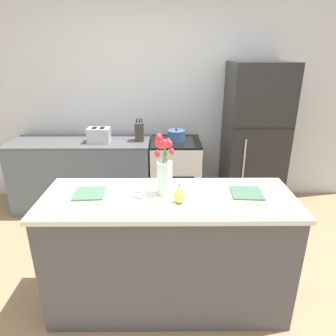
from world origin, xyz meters
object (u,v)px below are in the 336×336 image
refrigerator (254,140)px  pear_figurine (180,195)px  flower_vase (164,171)px  toaster (99,135)px  stove_range (175,174)px  plate_setting_left (90,194)px  plate_setting_right (247,194)px  knife_block (140,132)px  cooking_pot (176,135)px

refrigerator → pear_figurine: refrigerator is taller
flower_vase → toaster: bearing=117.6°
stove_range → refrigerator: refrigerator is taller
refrigerator → plate_setting_left: bearing=-135.6°
plate_setting_right → knife_block: (-0.89, 1.60, 0.05)m
pear_figurine → cooking_pot: bearing=88.9°
plate_setting_left → toaster: 1.55m
stove_range → pear_figurine: (-0.02, -1.69, 0.55)m
refrigerator → flower_vase: refrigerator is taller
refrigerator → plate_setting_right: size_ratio=5.64×
refrigerator → plate_setting_left: refrigerator is taller
cooking_pot → knife_block: bearing=179.4°
flower_vase → cooking_pot: size_ratio=2.09×
flower_vase → knife_block: 1.60m
refrigerator → stove_range: bearing=-180.0°
cooking_pot → flower_vase: bearing=-95.0°
stove_range → plate_setting_left: bearing=-112.7°
pear_figurine → knife_block: size_ratio=0.52×
stove_range → plate_setting_left: size_ratio=2.78×
plate_setting_left → plate_setting_right: bearing=0.0°
pear_figurine → plate_setting_left: bearing=170.3°
knife_block → plate_setting_right: bearing=-60.7°
knife_block → stove_range: bearing=-2.2°
plate_setting_right → toaster: (-1.37, 1.53, 0.02)m
flower_vase → toaster: size_ratio=1.61×
flower_vase → plate_setting_right: size_ratio=1.42×
plate_setting_right → cooking_pot: bearing=105.8°
flower_vase → plate_setting_right: (0.59, -0.03, -0.17)m
knife_block → flower_vase: bearing=-78.9°
pear_figurine → toaster: size_ratio=0.50×
pear_figurine → cooking_pot: 1.70m
refrigerator → cooking_pot: refrigerator is taller
flower_vase → pear_figurine: bearing=-53.2°
pear_figurine → knife_block: (-0.41, 1.70, 0.00)m
flower_vase → stove_range: bearing=85.3°
plate_setting_left → plate_setting_right: same height
plate_setting_left → cooking_pot: size_ratio=1.47×
pear_figurine → stove_range: bearing=89.2°
flower_vase → plate_setting_right: 0.61m
stove_range → plate_setting_left: plate_setting_left is taller
toaster → plate_setting_left: bearing=-80.6°
plate_setting_right → stove_range: bearing=106.3°
flower_vase → plate_setting_left: size_ratio=1.42×
plate_setting_left → knife_block: 1.61m
refrigerator → pear_figurine: bearing=-120.0°
plate_setting_left → knife_block: size_ratio=1.18×
refrigerator → cooking_pot: (-0.94, 0.01, 0.05)m
plate_setting_right → toaster: size_ratio=1.13×
cooking_pot → plate_setting_right: bearing=-74.2°
pear_figurine → toaster: (-0.89, 1.64, -0.02)m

